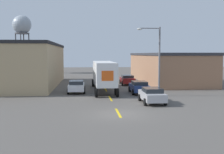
{
  "coord_description": "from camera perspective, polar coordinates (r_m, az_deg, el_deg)",
  "views": [
    {
      "loc": [
        -2.54,
        -21.84,
        4.77
      ],
      "look_at": [
        0.12,
        7.4,
        2.37
      ],
      "focal_mm": 45.0,
      "sensor_mm": 36.0,
      "label": 1
    }
  ],
  "objects": [
    {
      "name": "warehouse_left",
      "position": [
        44.81,
        -19.09,
        2.4
      ],
      "size": [
        12.88,
        22.81,
        6.36
      ],
      "color": "tan",
      "rests_on": "ground_plane"
    },
    {
      "name": "warehouse_right",
      "position": [
        49.8,
        10.94,
        1.97
      ],
      "size": [
        8.9,
        23.87,
        4.96
      ],
      "color": "#9E7051",
      "rests_on": "ground_plane"
    },
    {
      "name": "road_centerline",
      "position": [
        30.27,
        -0.32,
        -4.38
      ],
      "size": [
        0.2,
        18.46,
        0.01
      ],
      "color": "gold",
      "rests_on": "ground_plane"
    },
    {
      "name": "semi_truck",
      "position": [
        36.52,
        -1.8,
        0.77
      ],
      "size": [
        2.76,
        13.34,
        3.8
      ],
      "rotation": [
        0.0,
        0.0,
        0.01
      ],
      "color": "silver",
      "rests_on": "ground_plane"
    },
    {
      "name": "parked_car_right_near",
      "position": [
        27.63,
        8.13,
        -3.61
      ],
      "size": [
        2.12,
        4.39,
        1.5
      ],
      "color": "#B2B2B7",
      "rests_on": "ground_plane"
    },
    {
      "name": "parked_car_right_far",
      "position": [
        43.86,
        3.13,
        -0.5
      ],
      "size": [
        2.12,
        4.39,
        1.5
      ],
      "color": "maroon",
      "rests_on": "ground_plane"
    },
    {
      "name": "parked_car_right_mid",
      "position": [
        34.14,
        5.54,
        -2.0
      ],
      "size": [
        2.12,
        4.39,
        1.5
      ],
      "color": "navy",
      "rests_on": "ground_plane"
    },
    {
      "name": "water_tower",
      "position": [
        74.27,
        -17.84,
        9.88
      ],
      "size": [
        4.62,
        4.62,
        14.37
      ],
      "color": "#47474C",
      "rests_on": "ground_plane"
    },
    {
      "name": "street_lamp",
      "position": [
        32.15,
        9.05,
        4.24
      ],
      "size": [
        2.68,
        0.32,
        7.8
      ],
      "color": "slate",
      "rests_on": "ground_plane"
    },
    {
      "name": "ground_plane",
      "position": [
        22.5,
        1.42,
        -7.57
      ],
      "size": [
        160.0,
        160.0,
        0.0
      ],
      "primitive_type": "plane",
      "color": "#56514C"
    },
    {
      "name": "parked_car_left_far",
      "position": [
        34.99,
        -7.23,
        -1.85
      ],
      "size": [
        2.12,
        4.39,
        1.5
      ],
      "color": "silver",
      "rests_on": "ground_plane"
    }
  ]
}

